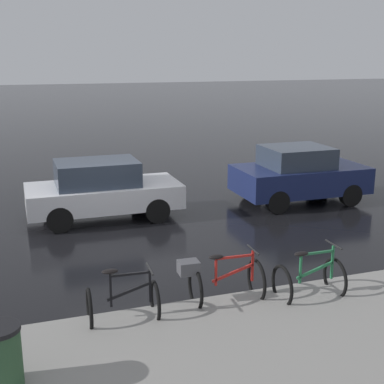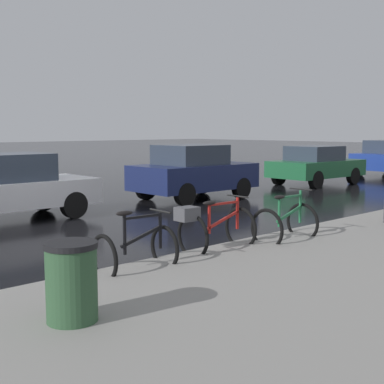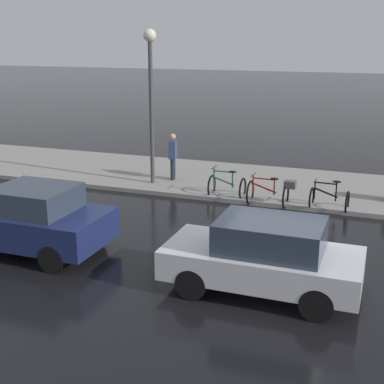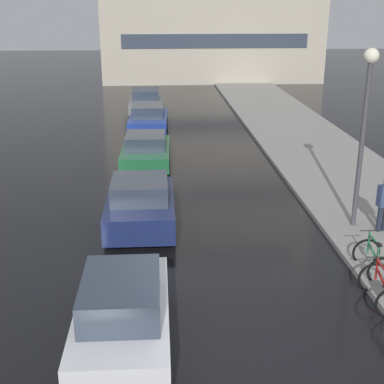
% 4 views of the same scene
% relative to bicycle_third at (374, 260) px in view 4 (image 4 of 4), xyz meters
% --- Properties ---
extents(ground_plane, '(140.00, 140.00, 0.00)m').
position_rel_bicycle_third_xyz_m(ground_plane, '(-4.06, -2.48, -0.40)').
color(ground_plane, black).
extents(sidewalk_kerb, '(4.80, 60.00, 0.14)m').
position_rel_bicycle_third_xyz_m(sidewalk_kerb, '(1.94, 7.52, -0.33)').
color(sidewalk_kerb, gray).
rests_on(sidewalk_kerb, ground).
extents(bicycle_third, '(0.75, 1.11, 1.01)m').
position_rel_bicycle_third_xyz_m(bicycle_third, '(0.00, 0.00, 0.00)').
color(bicycle_third, black).
rests_on(bicycle_third, ground).
extents(car_white, '(1.82, 3.94, 1.55)m').
position_rel_bicycle_third_xyz_m(car_white, '(-6.03, -2.55, 0.38)').
color(car_white, silver).
rests_on(car_white, ground).
extents(car_navy, '(1.98, 3.73, 1.64)m').
position_rel_bicycle_third_xyz_m(car_navy, '(-5.82, 3.13, 0.42)').
color(car_navy, navy).
rests_on(car_navy, ground).
extents(car_green, '(2.01, 3.88, 1.47)m').
position_rel_bicycle_third_xyz_m(car_green, '(-5.74, 9.44, 0.34)').
color(car_green, '#1E6038').
rests_on(car_green, ground).
extents(car_blue, '(2.02, 4.02, 1.60)m').
position_rel_bicycle_third_xyz_m(car_blue, '(-5.69, 15.24, 0.40)').
color(car_blue, navy).
rests_on(car_blue, ground).
extents(car_grey, '(1.96, 4.28, 1.52)m').
position_rel_bicycle_third_xyz_m(car_grey, '(-5.90, 20.81, 0.37)').
color(car_grey, slate).
rests_on(car_grey, ground).
extents(pedestrian, '(0.44, 0.31, 1.78)m').
position_rel_bicycle_third_xyz_m(pedestrian, '(1.16, 2.33, 0.61)').
color(pedestrian, '#1E2333').
rests_on(pedestrian, ground).
extents(streetlamp, '(0.42, 0.42, 5.27)m').
position_rel_bicycle_third_xyz_m(streetlamp, '(0.51, 2.83, 3.19)').
color(streetlamp, '#424247').
rests_on(streetlamp, ground).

